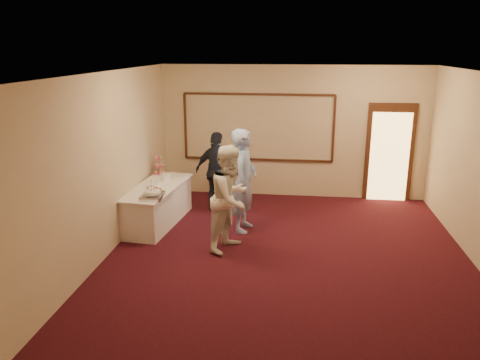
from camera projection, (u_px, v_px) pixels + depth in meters
name	position (u px, v px, depth m)	size (l,w,h in m)	color
floor	(287.00, 260.00, 7.70)	(7.00, 7.00, 0.00)	black
room_walls	(291.00, 139.00, 7.14)	(6.04, 7.04, 3.02)	beige
wall_molding	(258.00, 127.00, 10.66)	(3.45, 0.04, 1.55)	#381F10
doorway	(389.00, 153.00, 10.44)	(1.05, 0.07, 2.20)	#381F10
buffet_table	(157.00, 205.00, 9.17)	(1.03, 2.18, 0.77)	white
pavlova_tray	(152.00, 194.00, 8.34)	(0.39, 0.53, 0.19)	#AFB2B6
cupcake_stand	(159.00, 166.00, 9.94)	(0.30, 0.30, 0.44)	#D44175
plate_stack_a	(155.00, 183.00, 9.02)	(0.18, 0.18, 0.15)	white
plate_stack_b	(166.00, 177.00, 9.42)	(0.18, 0.18, 0.15)	white
tart	(155.00, 191.00, 8.68)	(0.29, 0.29, 0.06)	white
man	(244.00, 181.00, 8.71)	(0.71, 0.47, 1.95)	#8FABE5
woman	(231.00, 198.00, 7.90)	(0.89, 0.69, 1.82)	white
guest	(217.00, 172.00, 9.82)	(0.99, 0.41, 1.69)	black
camera_flash	(225.00, 154.00, 9.46)	(0.07, 0.04, 0.05)	white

